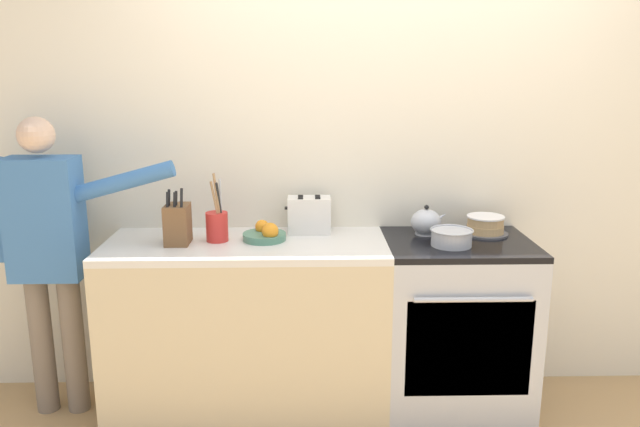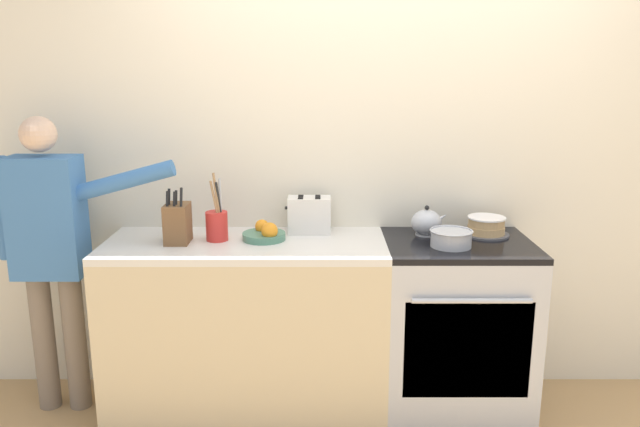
{
  "view_description": "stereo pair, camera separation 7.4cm",
  "coord_description": "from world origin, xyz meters",
  "px_view_note": "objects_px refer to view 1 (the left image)",
  "views": [
    {
      "loc": [
        -0.41,
        -2.67,
        1.75
      ],
      "look_at": [
        -0.34,
        0.26,
        1.05
      ],
      "focal_mm": 35.0,
      "sensor_mm": 36.0,
      "label": 1
    },
    {
      "loc": [
        -0.34,
        -2.67,
        1.75
      ],
      "look_at": [
        -0.34,
        0.26,
        1.05
      ],
      "focal_mm": 35.0,
      "sensor_mm": 36.0,
      "label": 2
    }
  ],
  "objects_px": {
    "toaster": "(309,215)",
    "tea_kettle": "(426,222)",
    "person_baker": "(49,243)",
    "layer_cake": "(485,226)",
    "mixing_bowl": "(452,237)",
    "utensil_crock": "(217,225)",
    "fruit_bowl": "(265,234)",
    "stove_range": "(455,326)",
    "knife_block": "(178,224)"
  },
  "relations": [
    {
      "from": "tea_kettle",
      "to": "person_baker",
      "type": "height_order",
      "value": "person_baker"
    },
    {
      "from": "toaster",
      "to": "tea_kettle",
      "type": "bearing_deg",
      "value": -4.96
    },
    {
      "from": "knife_block",
      "to": "fruit_bowl",
      "type": "height_order",
      "value": "knife_block"
    },
    {
      "from": "fruit_bowl",
      "to": "tea_kettle",
      "type": "bearing_deg",
      "value": 6.35
    },
    {
      "from": "tea_kettle",
      "to": "person_baker",
      "type": "relative_size",
      "value": 0.12
    },
    {
      "from": "knife_block",
      "to": "toaster",
      "type": "bearing_deg",
      "value": 16.8
    },
    {
      "from": "layer_cake",
      "to": "fruit_bowl",
      "type": "relative_size",
      "value": 1.09
    },
    {
      "from": "layer_cake",
      "to": "person_baker",
      "type": "height_order",
      "value": "person_baker"
    },
    {
      "from": "layer_cake",
      "to": "utensil_crock",
      "type": "height_order",
      "value": "utensil_crock"
    },
    {
      "from": "tea_kettle",
      "to": "mixing_bowl",
      "type": "height_order",
      "value": "tea_kettle"
    },
    {
      "from": "stove_range",
      "to": "utensil_crock",
      "type": "relative_size",
      "value": 2.62
    },
    {
      "from": "tea_kettle",
      "to": "fruit_bowl",
      "type": "relative_size",
      "value": 0.88
    },
    {
      "from": "layer_cake",
      "to": "mixing_bowl",
      "type": "distance_m",
      "value": 0.3
    },
    {
      "from": "layer_cake",
      "to": "toaster",
      "type": "bearing_deg",
      "value": 176.24
    },
    {
      "from": "mixing_bowl",
      "to": "tea_kettle",
      "type": "bearing_deg",
      "value": 111.56
    },
    {
      "from": "tea_kettle",
      "to": "knife_block",
      "type": "relative_size",
      "value": 0.67
    },
    {
      "from": "fruit_bowl",
      "to": "person_baker",
      "type": "height_order",
      "value": "person_baker"
    },
    {
      "from": "layer_cake",
      "to": "tea_kettle",
      "type": "relative_size",
      "value": 1.24
    },
    {
      "from": "tea_kettle",
      "to": "knife_block",
      "type": "xyz_separation_m",
      "value": [
        -1.24,
        -0.14,
        0.03
      ]
    },
    {
      "from": "stove_range",
      "to": "person_baker",
      "type": "xyz_separation_m",
      "value": [
        -2.02,
        0.01,
        0.45
      ]
    },
    {
      "from": "fruit_bowl",
      "to": "utensil_crock",
      "type": "bearing_deg",
      "value": -178.13
    },
    {
      "from": "stove_range",
      "to": "mixing_bowl",
      "type": "distance_m",
      "value": 0.5
    },
    {
      "from": "tea_kettle",
      "to": "mixing_bowl",
      "type": "xyz_separation_m",
      "value": [
        0.08,
        -0.21,
        -0.02
      ]
    },
    {
      "from": "toaster",
      "to": "stove_range",
      "type": "bearing_deg",
      "value": -13.71
    },
    {
      "from": "knife_block",
      "to": "utensil_crock",
      "type": "xyz_separation_m",
      "value": [
        0.19,
        0.04,
        -0.02
      ]
    },
    {
      "from": "tea_kettle",
      "to": "knife_block",
      "type": "bearing_deg",
      "value": -173.51
    },
    {
      "from": "fruit_bowl",
      "to": "mixing_bowl",
      "type": "bearing_deg",
      "value": -7.46
    },
    {
      "from": "stove_range",
      "to": "tea_kettle",
      "type": "relative_size",
      "value": 4.77
    },
    {
      "from": "tea_kettle",
      "to": "person_baker",
      "type": "bearing_deg",
      "value": -176.47
    },
    {
      "from": "layer_cake",
      "to": "tea_kettle",
      "type": "distance_m",
      "value": 0.3
    },
    {
      "from": "knife_block",
      "to": "stove_range",
      "type": "bearing_deg",
      "value": 0.5
    },
    {
      "from": "utensil_crock",
      "to": "toaster",
      "type": "distance_m",
      "value": 0.48
    },
    {
      "from": "stove_range",
      "to": "utensil_crock",
      "type": "bearing_deg",
      "value": 178.57
    },
    {
      "from": "mixing_bowl",
      "to": "utensil_crock",
      "type": "distance_m",
      "value": 1.14
    },
    {
      "from": "stove_range",
      "to": "person_baker",
      "type": "height_order",
      "value": "person_baker"
    },
    {
      "from": "utensil_crock",
      "to": "fruit_bowl",
      "type": "height_order",
      "value": "utensil_crock"
    },
    {
      "from": "knife_block",
      "to": "mixing_bowl",
      "type": "bearing_deg",
      "value": -2.96
    },
    {
      "from": "mixing_bowl",
      "to": "person_baker",
      "type": "xyz_separation_m",
      "value": [
        -1.96,
        0.09,
        -0.04
      ]
    },
    {
      "from": "layer_cake",
      "to": "stove_range",
      "type": "bearing_deg",
      "value": -143.09
    },
    {
      "from": "stove_range",
      "to": "tea_kettle",
      "type": "bearing_deg",
      "value": 137.67
    },
    {
      "from": "utensil_crock",
      "to": "layer_cake",
      "type": "bearing_deg",
      "value": 3.86
    },
    {
      "from": "tea_kettle",
      "to": "utensil_crock",
      "type": "xyz_separation_m",
      "value": [
        -1.06,
        -0.1,
        0.02
      ]
    },
    {
      "from": "layer_cake",
      "to": "person_baker",
      "type": "xyz_separation_m",
      "value": [
        -2.18,
        -0.11,
        -0.05
      ]
    },
    {
      "from": "layer_cake",
      "to": "fruit_bowl",
      "type": "xyz_separation_m",
      "value": [
        -1.12,
        -0.08,
        -0.01
      ]
    },
    {
      "from": "person_baker",
      "to": "utensil_crock",
      "type": "bearing_deg",
      "value": 2.51
    },
    {
      "from": "layer_cake",
      "to": "mixing_bowl",
      "type": "bearing_deg",
      "value": -137.5
    },
    {
      "from": "utensil_crock",
      "to": "person_baker",
      "type": "xyz_separation_m",
      "value": [
        -0.82,
        -0.02,
        -0.08
      ]
    },
    {
      "from": "layer_cake",
      "to": "toaster",
      "type": "xyz_separation_m",
      "value": [
        -0.9,
        0.06,
        0.05
      ]
    },
    {
      "from": "stove_range",
      "to": "fruit_bowl",
      "type": "relative_size",
      "value": 4.21
    },
    {
      "from": "utensil_crock",
      "to": "toaster",
      "type": "height_order",
      "value": "utensil_crock"
    }
  ]
}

